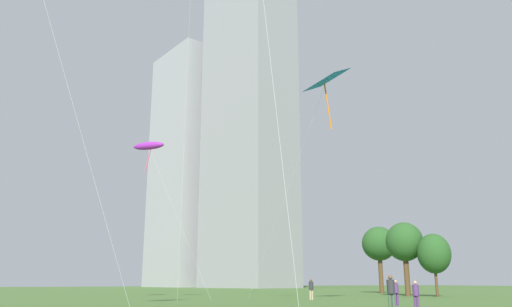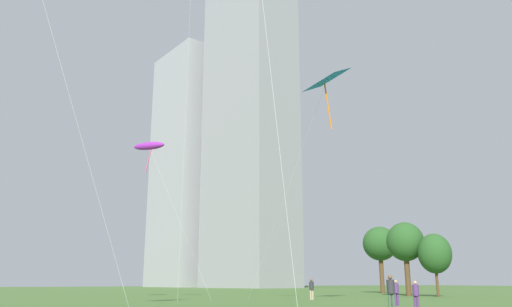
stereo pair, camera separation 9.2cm
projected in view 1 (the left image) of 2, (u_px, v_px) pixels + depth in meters
The scene contains 11 objects.
person_standing_1 at pixel (391, 290), 26.47m from camera, with size 0.41×0.41×1.84m.
person_standing_2 at pixel (311, 288), 42.56m from camera, with size 0.38×0.38×1.72m.
person_standing_3 at pixel (396, 291), 32.48m from camera, with size 0.36×0.36×1.60m.
person_standing_4 at pixel (416, 293), 27.76m from camera, with size 0.34×0.34×1.54m.
kite_flying_1 at pixel (327, 82), 37.49m from camera, with size 3.28×11.96×16.93m.
kite_flying_4 at pixel (149, 146), 45.77m from camera, with size 6.17×5.44×13.83m.
park_tree_0 at pixel (404, 242), 54.06m from camera, with size 3.93×3.93×7.68m.
park_tree_1 at pixel (434, 254), 51.72m from camera, with size 3.36×3.36×6.29m.
park_tree_2 at pixel (379, 244), 66.96m from camera, with size 4.47×4.47×8.58m.
distant_highrise_0 at pixel (249, 110), 130.13m from camera, with size 14.41×21.73×88.81m, color #939399.
distant_highrise_1 at pixel (203, 168), 147.78m from camera, with size 25.26×21.29×67.32m, color #A8A8AD.
Camera 1 is at (-15.27, -17.56, 1.52)m, focal length 35.48 mm.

